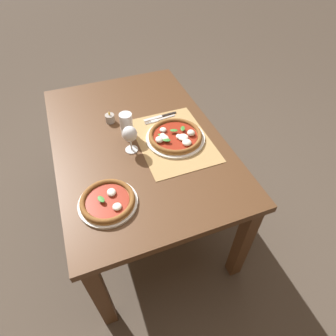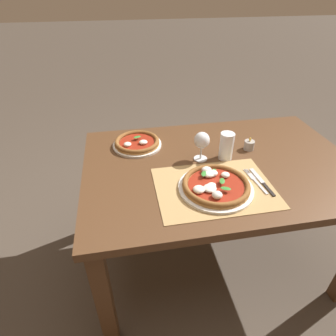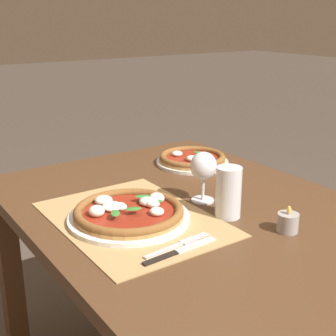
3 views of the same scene
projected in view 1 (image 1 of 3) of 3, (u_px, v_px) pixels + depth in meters
The scene contains 10 objects.
ground_plane at pixel (144, 211), 2.15m from camera, with size 24.00×24.00×0.00m, color #473D33.
dining_table at pixel (138, 150), 1.68m from camera, with size 1.39×0.93×0.74m.
paper_placemat at pixel (173, 140), 1.59m from camera, with size 0.53×0.39×0.00m, color #A88451.
pizza_near at pixel (175, 136), 1.58m from camera, with size 0.34×0.34×0.05m.
pizza_far at pixel (108, 201), 1.27m from camera, with size 0.27×0.27×0.05m.
wine_glass at pixel (130, 135), 1.46m from camera, with size 0.08×0.08×0.16m.
pint_glass at pixel (127, 126), 1.57m from camera, with size 0.07×0.07×0.15m.
fork at pixel (160, 119), 1.72m from camera, with size 0.03×0.20×0.00m.
knife at pixel (160, 117), 1.74m from camera, with size 0.03×0.22×0.01m.
votive_candle at pixel (110, 119), 1.69m from camera, with size 0.06×0.06×0.07m.
Camera 1 is at (-1.22, 0.27, 1.78)m, focal length 30.00 mm.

